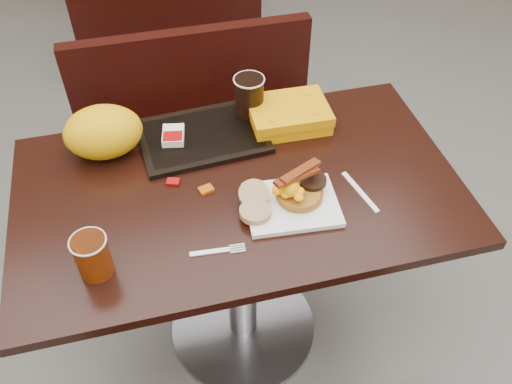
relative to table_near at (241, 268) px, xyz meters
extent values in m
cube|color=slate|center=(0.00, 0.00, -0.38)|extent=(6.00, 7.00, 0.01)
cube|color=white|center=(0.12, -0.11, 0.38)|extent=(0.25, 0.20, 0.01)
cylinder|color=#A5771B|center=(0.14, -0.09, 0.40)|extent=(0.16, 0.16, 0.03)
cylinder|color=black|center=(0.18, -0.07, 0.42)|extent=(0.08, 0.08, 0.01)
ellipsoid|color=#FFBB05|center=(0.11, -0.10, 0.44)|extent=(0.10, 0.09, 0.04)
cylinder|color=tan|center=(0.02, -0.12, 0.40)|extent=(0.10, 0.10, 0.02)
cylinder|color=tan|center=(0.02, -0.07, 0.41)|extent=(0.09, 0.09, 0.05)
cylinder|color=#972F05|center=(-0.38, -0.19, 0.43)|extent=(0.10, 0.10, 0.11)
cube|color=white|center=(0.31, -0.10, 0.38)|extent=(0.05, 0.16, 0.00)
cube|color=#AD4307|center=(-0.09, 0.00, 0.38)|extent=(0.04, 0.04, 0.01)
cube|color=#8C0504|center=(-0.17, 0.06, 0.38)|extent=(0.04, 0.04, 0.01)
cube|color=black|center=(-0.06, 0.22, 0.38)|extent=(0.38, 0.28, 0.02)
cube|color=silver|center=(-0.14, 0.22, 0.40)|extent=(0.08, 0.09, 0.02)
cylinder|color=black|center=(0.10, 0.29, 0.45)|extent=(0.09, 0.09, 0.12)
cube|color=orange|center=(0.21, 0.23, 0.41)|extent=(0.24, 0.18, 0.06)
ellipsoid|color=#EEA807|center=(-0.33, 0.23, 0.45)|extent=(0.26, 0.23, 0.15)
camera|label=1|loc=(-0.21, -1.02, 1.42)|focal=38.10mm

